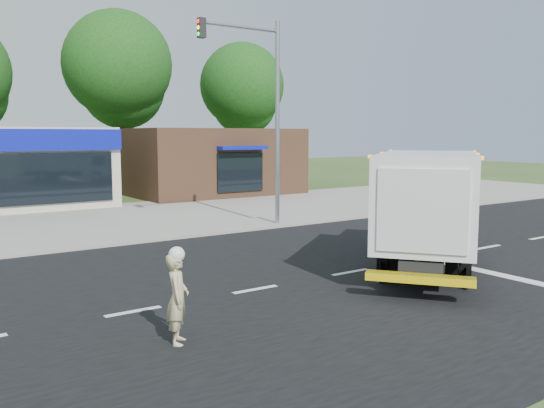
% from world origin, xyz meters
% --- Properties ---
extents(ground, '(120.00, 120.00, 0.00)m').
position_xyz_m(ground, '(0.00, 0.00, 0.00)').
color(ground, '#385123').
rests_on(ground, ground).
extents(road_asphalt, '(60.00, 14.00, 0.02)m').
position_xyz_m(road_asphalt, '(0.00, 0.00, 0.00)').
color(road_asphalt, black).
rests_on(road_asphalt, ground).
extents(sidewalk, '(60.00, 2.40, 0.12)m').
position_xyz_m(sidewalk, '(0.00, 8.20, 0.06)').
color(sidewalk, gray).
rests_on(sidewalk, ground).
extents(parking_apron, '(60.00, 9.00, 0.02)m').
position_xyz_m(parking_apron, '(0.00, 14.00, 0.01)').
color(parking_apron, gray).
rests_on(parking_apron, ground).
extents(lane_markings, '(55.20, 7.00, 0.01)m').
position_xyz_m(lane_markings, '(1.35, -1.35, 0.02)').
color(lane_markings, silver).
rests_on(lane_markings, road_asphalt).
extents(ems_box_truck, '(7.03, 6.16, 3.19)m').
position_xyz_m(ems_box_truck, '(2.08, -0.79, 1.84)').
color(ems_box_truck, black).
rests_on(ems_box_truck, ground).
extents(emergency_worker, '(0.64, 0.70, 1.73)m').
position_xyz_m(emergency_worker, '(-6.01, -2.16, 0.85)').
color(emergency_worker, '#C5B683').
rests_on(emergency_worker, ground).
extents(brown_storefront, '(10.00, 6.70, 4.00)m').
position_xyz_m(brown_storefront, '(7.00, 19.98, 2.00)').
color(brown_storefront, '#382316').
rests_on(brown_storefront, ground).
extents(traffic_signal_pole, '(3.51, 0.25, 8.00)m').
position_xyz_m(traffic_signal_pole, '(2.35, 7.60, 4.92)').
color(traffic_signal_pole, gray).
rests_on(traffic_signal_pole, ground).
extents(background_trees, '(36.77, 7.39, 12.10)m').
position_xyz_m(background_trees, '(-0.85, 28.16, 7.38)').
color(background_trees, '#332114').
rests_on(background_trees, ground).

